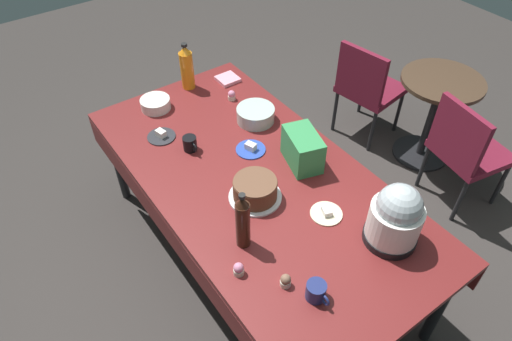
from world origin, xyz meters
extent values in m
plane|color=#383330|center=(0.00, 0.00, 0.00)|extent=(9.00, 9.00, 0.00)
cube|color=maroon|center=(0.00, 0.00, 0.73)|extent=(2.20, 1.10, 0.04)
cylinder|color=black|center=(-1.02, -0.47, 0.35)|extent=(0.06, 0.06, 0.71)
cylinder|color=black|center=(-1.02, 0.47, 0.35)|extent=(0.06, 0.06, 0.71)
cylinder|color=black|center=(1.02, 0.47, 0.35)|extent=(0.06, 0.06, 0.71)
cube|color=maroon|center=(0.00, -0.55, 0.62)|extent=(2.20, 0.01, 0.18)
cube|color=maroon|center=(0.00, 0.55, 0.62)|extent=(2.20, 0.01, 0.18)
cylinder|color=silver|center=(0.12, -0.09, 0.76)|extent=(0.28, 0.28, 0.01)
cylinder|color=brown|center=(0.12, -0.09, 0.81)|extent=(0.23, 0.23, 0.10)
cylinder|color=brown|center=(0.12, -0.09, 0.87)|extent=(0.23, 0.23, 0.01)
cylinder|color=black|center=(0.72, 0.28, 0.77)|extent=(0.26, 0.26, 0.04)
cylinder|color=white|center=(0.72, 0.28, 0.88)|extent=(0.25, 0.25, 0.18)
sphere|color=#B2BCC1|center=(0.72, 0.28, 0.99)|extent=(0.21, 0.21, 0.21)
cylinder|color=#B2C6BC|center=(-0.42, 0.30, 0.79)|extent=(0.24, 0.24, 0.09)
cylinder|color=silver|center=(-0.90, -0.16, 0.79)|extent=(0.19, 0.19, 0.07)
cylinder|color=#2D4CB2|center=(-0.20, 0.11, 0.75)|extent=(0.18, 0.18, 0.01)
cube|color=white|center=(-0.20, 0.11, 0.78)|extent=(0.07, 0.06, 0.04)
cylinder|color=#2D2D33|center=(-0.62, -0.27, 0.75)|extent=(0.17, 0.17, 0.01)
cube|color=white|center=(-0.62, -0.27, 0.78)|extent=(0.07, 0.05, 0.04)
cylinder|color=beige|center=(0.43, 0.14, 0.75)|extent=(0.17, 0.17, 0.01)
cube|color=white|center=(0.43, 0.14, 0.77)|extent=(0.07, 0.06, 0.03)
cylinder|color=beige|center=(0.63, -0.29, 0.77)|extent=(0.05, 0.05, 0.03)
sphere|color=brown|center=(0.63, -0.29, 0.79)|extent=(0.05, 0.05, 0.05)
cylinder|color=beige|center=(0.46, -0.43, 0.77)|extent=(0.05, 0.05, 0.03)
sphere|color=pink|center=(0.46, -0.43, 0.79)|extent=(0.05, 0.05, 0.05)
cylinder|color=beige|center=(-0.70, 0.30, 0.77)|extent=(0.05, 0.05, 0.03)
sphere|color=pink|center=(-0.70, 0.30, 0.79)|extent=(0.05, 0.05, 0.05)
cylinder|color=orange|center=(-0.99, 0.14, 0.88)|extent=(0.09, 0.09, 0.26)
cone|color=orange|center=(-0.99, 0.14, 1.04)|extent=(0.08, 0.08, 0.05)
cylinder|color=black|center=(-0.99, 0.14, 1.07)|extent=(0.04, 0.04, 0.02)
cylinder|color=#33190F|center=(0.33, -0.31, 0.89)|extent=(0.07, 0.07, 0.27)
cone|color=#33190F|center=(0.33, -0.31, 1.05)|extent=(0.06, 0.06, 0.05)
cylinder|color=black|center=(0.33, -0.31, 1.08)|extent=(0.03, 0.03, 0.02)
cylinder|color=black|center=(-0.42, -0.18, 0.79)|extent=(0.08, 0.08, 0.09)
torus|color=black|center=(-0.36, -0.18, 0.80)|extent=(0.06, 0.01, 0.06)
cylinder|color=navy|center=(0.76, -0.22, 0.79)|extent=(0.09, 0.09, 0.09)
torus|color=navy|center=(0.81, -0.22, 0.80)|extent=(0.06, 0.01, 0.06)
cube|color=#338C4C|center=(0.05, 0.28, 0.85)|extent=(0.29, 0.23, 0.20)
cube|color=pink|center=(-0.91, 0.40, 0.76)|extent=(0.14, 0.14, 0.02)
cube|color=maroon|center=(-0.55, 1.55, 0.42)|extent=(0.50, 0.50, 0.05)
cube|color=maroon|center=(-0.52, 1.35, 0.65)|extent=(0.42, 0.10, 0.40)
cylinder|color=black|center=(-0.39, 1.77, 0.20)|extent=(0.03, 0.03, 0.40)
cylinder|color=black|center=(-0.77, 1.71, 0.20)|extent=(0.03, 0.03, 0.40)
cylinder|color=black|center=(-0.33, 1.39, 0.20)|extent=(0.03, 0.03, 0.40)
cylinder|color=black|center=(-0.71, 1.33, 0.20)|extent=(0.03, 0.03, 0.40)
cube|color=maroon|center=(0.40, 1.55, 0.42)|extent=(0.51, 0.51, 0.05)
cube|color=maroon|center=(0.36, 1.35, 0.65)|extent=(0.42, 0.11, 0.40)
cylinder|color=black|center=(0.62, 1.70, 0.20)|extent=(0.03, 0.03, 0.40)
cylinder|color=black|center=(0.25, 1.77, 0.20)|extent=(0.03, 0.03, 0.40)
cylinder|color=black|center=(0.55, 1.33, 0.20)|extent=(0.03, 0.03, 0.40)
cylinder|color=black|center=(0.18, 1.40, 0.20)|extent=(0.03, 0.03, 0.40)
cylinder|color=#473323|center=(-0.05, 1.70, 0.70)|extent=(0.60, 0.60, 0.03)
cylinder|color=black|center=(-0.05, 1.70, 0.35)|extent=(0.06, 0.06, 0.67)
cylinder|color=black|center=(-0.05, 1.70, 0.01)|extent=(0.44, 0.44, 0.02)
camera|label=1|loc=(1.47, -1.05, 2.54)|focal=32.28mm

